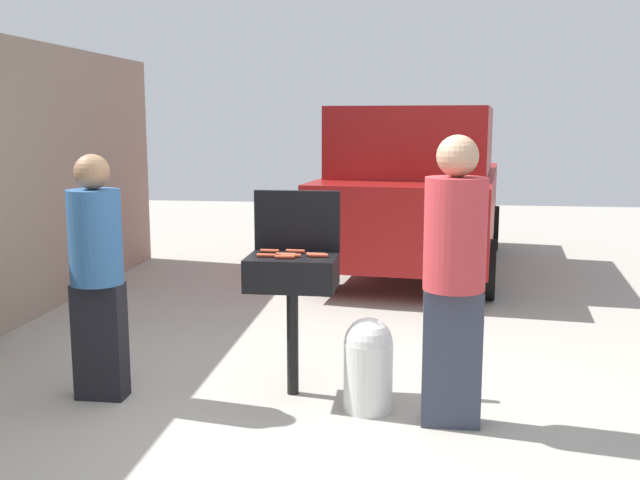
{
  "coord_description": "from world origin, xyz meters",
  "views": [
    {
      "loc": [
        0.71,
        -4.51,
        1.88
      ],
      "look_at": [
        0.02,
        0.79,
        1.0
      ],
      "focal_mm": 41.35,
      "sensor_mm": 36.0,
      "label": 1
    }
  ],
  "objects_px": {
    "bbq_grill": "(292,277)",
    "parked_minivan": "(417,188)",
    "person_right": "(454,271)",
    "person_left": "(97,268)",
    "hot_dog_4": "(286,255)",
    "hot_dog_7": "(296,251)",
    "hot_dog_2": "(270,251)",
    "hot_dog_6": "(266,255)",
    "hot_dog_0": "(316,255)",
    "hot_dog_3": "(318,256)",
    "propane_tank": "(368,362)",
    "hot_dog_1": "(285,257)",
    "hot_dog_5": "(291,256)"
  },
  "relations": [
    {
      "from": "hot_dog_1",
      "to": "hot_dog_3",
      "type": "bearing_deg",
      "value": 20.76
    },
    {
      "from": "hot_dog_2",
      "to": "person_left",
      "type": "height_order",
      "value": "person_left"
    },
    {
      "from": "hot_dog_6",
      "to": "propane_tank",
      "type": "height_order",
      "value": "hot_dog_6"
    },
    {
      "from": "hot_dog_7",
      "to": "hot_dog_5",
      "type": "bearing_deg",
      "value": -91.32
    },
    {
      "from": "hot_dog_6",
      "to": "parked_minivan",
      "type": "distance_m",
      "value": 4.7
    },
    {
      "from": "parked_minivan",
      "to": "hot_dog_0",
      "type": "bearing_deg",
      "value": 88.23
    },
    {
      "from": "hot_dog_1",
      "to": "hot_dog_3",
      "type": "relative_size",
      "value": 1.0
    },
    {
      "from": "person_right",
      "to": "parked_minivan",
      "type": "height_order",
      "value": "parked_minivan"
    },
    {
      "from": "bbq_grill",
      "to": "parked_minivan",
      "type": "relative_size",
      "value": 0.21
    },
    {
      "from": "hot_dog_4",
      "to": "hot_dog_6",
      "type": "distance_m",
      "value": 0.13
    },
    {
      "from": "hot_dog_4",
      "to": "hot_dog_5",
      "type": "height_order",
      "value": "same"
    },
    {
      "from": "hot_dog_1",
      "to": "person_right",
      "type": "relative_size",
      "value": 0.07
    },
    {
      "from": "hot_dog_5",
      "to": "propane_tank",
      "type": "bearing_deg",
      "value": -17.06
    },
    {
      "from": "hot_dog_3",
      "to": "parked_minivan",
      "type": "xyz_separation_m",
      "value": [
        0.65,
        4.55,
        0.04
      ]
    },
    {
      "from": "hot_dog_0",
      "to": "hot_dog_3",
      "type": "distance_m",
      "value": 0.04
    },
    {
      "from": "bbq_grill",
      "to": "hot_dog_2",
      "type": "distance_m",
      "value": 0.25
    },
    {
      "from": "hot_dog_7",
      "to": "person_left",
      "type": "height_order",
      "value": "person_left"
    },
    {
      "from": "hot_dog_2",
      "to": "hot_dog_6",
      "type": "relative_size",
      "value": 1.0
    },
    {
      "from": "hot_dog_5",
      "to": "propane_tank",
      "type": "xyz_separation_m",
      "value": [
        0.53,
        -0.16,
        -0.66
      ]
    },
    {
      "from": "person_left",
      "to": "hot_dog_7",
      "type": "bearing_deg",
      "value": 28.28
    },
    {
      "from": "hot_dog_4",
      "to": "hot_dog_7",
      "type": "bearing_deg",
      "value": 72.59
    },
    {
      "from": "hot_dog_3",
      "to": "person_left",
      "type": "height_order",
      "value": "person_left"
    },
    {
      "from": "person_right",
      "to": "person_left",
      "type": "bearing_deg",
      "value": -12.11
    },
    {
      "from": "bbq_grill",
      "to": "propane_tank",
      "type": "xyz_separation_m",
      "value": [
        0.53,
        -0.22,
        -0.5
      ]
    },
    {
      "from": "bbq_grill",
      "to": "hot_dog_1",
      "type": "distance_m",
      "value": 0.2
    },
    {
      "from": "hot_dog_3",
      "to": "parked_minivan",
      "type": "distance_m",
      "value": 4.6
    },
    {
      "from": "hot_dog_5",
      "to": "hot_dog_7",
      "type": "bearing_deg",
      "value": 88.68
    },
    {
      "from": "bbq_grill",
      "to": "person_right",
      "type": "xyz_separation_m",
      "value": [
        1.06,
        -0.37,
        0.15
      ]
    },
    {
      "from": "hot_dog_3",
      "to": "hot_dog_5",
      "type": "bearing_deg",
      "value": -171.67
    },
    {
      "from": "hot_dog_6",
      "to": "person_right",
      "type": "relative_size",
      "value": 0.07
    },
    {
      "from": "hot_dog_4",
      "to": "hot_dog_6",
      "type": "relative_size",
      "value": 1.0
    },
    {
      "from": "hot_dog_1",
      "to": "hot_dog_7",
      "type": "relative_size",
      "value": 1.0
    },
    {
      "from": "hot_dog_0",
      "to": "hot_dog_6",
      "type": "xyz_separation_m",
      "value": [
        -0.32,
        -0.07,
        0.0
      ]
    },
    {
      "from": "hot_dog_1",
      "to": "hot_dog_6",
      "type": "bearing_deg",
      "value": 163.45
    },
    {
      "from": "hot_dog_5",
      "to": "parked_minivan",
      "type": "xyz_separation_m",
      "value": [
        0.83,
        4.58,
        0.04
      ]
    },
    {
      "from": "bbq_grill",
      "to": "propane_tank",
      "type": "height_order",
      "value": "bbq_grill"
    },
    {
      "from": "hot_dog_1",
      "to": "hot_dog_3",
      "type": "xyz_separation_m",
      "value": [
        0.21,
        0.08,
        0.0
      ]
    },
    {
      "from": "hot_dog_0",
      "to": "propane_tank",
      "type": "distance_m",
      "value": 0.79
    },
    {
      "from": "hot_dog_3",
      "to": "parked_minivan",
      "type": "height_order",
      "value": "parked_minivan"
    },
    {
      "from": "hot_dog_3",
      "to": "person_left",
      "type": "distance_m",
      "value": 1.48
    },
    {
      "from": "hot_dog_2",
      "to": "hot_dog_4",
      "type": "height_order",
      "value": "same"
    },
    {
      "from": "hot_dog_5",
      "to": "person_left",
      "type": "xyz_separation_m",
      "value": [
        -1.28,
        -0.18,
        -0.08
      ]
    },
    {
      "from": "hot_dog_7",
      "to": "propane_tank",
      "type": "relative_size",
      "value": 0.21
    },
    {
      "from": "hot_dog_4",
      "to": "person_left",
      "type": "bearing_deg",
      "value": -170.43
    },
    {
      "from": "hot_dog_6",
      "to": "hot_dog_0",
      "type": "bearing_deg",
      "value": 12.31
    },
    {
      "from": "hot_dog_7",
      "to": "propane_tank",
      "type": "height_order",
      "value": "hot_dog_7"
    },
    {
      "from": "hot_dog_5",
      "to": "hot_dog_3",
      "type": "bearing_deg",
      "value": 8.33
    },
    {
      "from": "hot_dog_4",
      "to": "parked_minivan",
      "type": "xyz_separation_m",
      "value": [
        0.87,
        4.55,
        0.04
      ]
    },
    {
      "from": "hot_dog_6",
      "to": "hot_dog_4",
      "type": "bearing_deg",
      "value": 20.21
    },
    {
      "from": "bbq_grill",
      "to": "person_right",
      "type": "relative_size",
      "value": 0.54
    }
  ]
}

